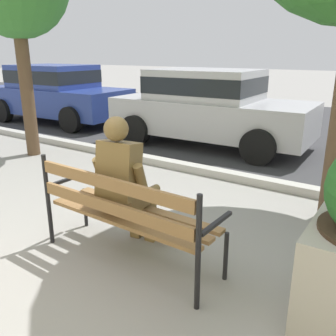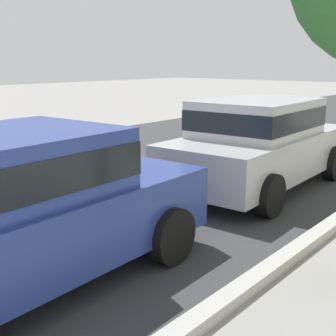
{
  "view_description": "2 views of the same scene",
  "coord_description": "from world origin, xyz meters",
  "px_view_note": "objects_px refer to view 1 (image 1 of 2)",
  "views": [
    {
      "loc": [
        1.94,
        -2.1,
        1.9
      ],
      "look_at": [
        -0.07,
        0.88,
        0.75
      ],
      "focal_mm": 38.99,
      "sensor_mm": 36.0,
      "label": 1
    },
    {
      "loc": [
        -8.56,
        0.88,
        2.19
      ],
      "look_at": [
        -4.03,
        4.68,
        0.8
      ],
      "focal_mm": 48.83,
      "sensor_mm": 36.0,
      "label": 2
    }
  ],
  "objects_px": {
    "parked_car_silver": "(209,105)",
    "parked_car_blue": "(56,92)",
    "park_bench": "(124,210)",
    "bronze_statue_seated": "(130,187)"
  },
  "relations": [
    {
      "from": "parked_car_silver",
      "to": "parked_car_blue",
      "type": "bearing_deg",
      "value": 180.0
    },
    {
      "from": "park_bench",
      "to": "parked_car_blue",
      "type": "bearing_deg",
      "value": 144.37
    },
    {
      "from": "park_bench",
      "to": "bronze_statue_seated",
      "type": "distance_m",
      "value": 0.27
    },
    {
      "from": "park_bench",
      "to": "parked_car_silver",
      "type": "distance_m",
      "value": 4.77
    },
    {
      "from": "park_bench",
      "to": "bronze_statue_seated",
      "type": "height_order",
      "value": "bronze_statue_seated"
    },
    {
      "from": "bronze_statue_seated",
      "to": "parked_car_blue",
      "type": "xyz_separation_m",
      "value": [
        -6.18,
        4.29,
        0.17
      ]
    },
    {
      "from": "bronze_statue_seated",
      "to": "parked_car_silver",
      "type": "height_order",
      "value": "parked_car_silver"
    },
    {
      "from": "park_bench",
      "to": "parked_car_blue",
      "type": "relative_size",
      "value": 0.44
    },
    {
      "from": "parked_car_blue",
      "to": "parked_car_silver",
      "type": "distance_m",
      "value": 4.75
    },
    {
      "from": "park_bench",
      "to": "parked_car_blue",
      "type": "xyz_separation_m",
      "value": [
        -6.29,
        4.51,
        0.3
      ]
    }
  ]
}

